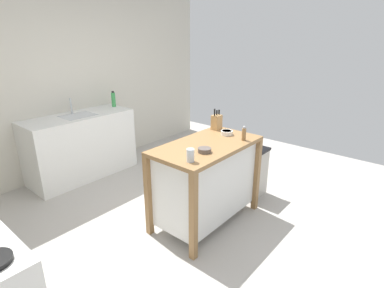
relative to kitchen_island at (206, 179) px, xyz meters
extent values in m
plane|color=#ADA8A0|center=(-0.11, 0.03, -0.51)|extent=(6.23, 6.23, 0.00)
cube|color=beige|center=(-0.11, 2.43, 0.79)|extent=(5.23, 0.10, 2.60)
cube|color=olive|center=(0.00, 0.00, 0.38)|extent=(1.19, 0.65, 0.04)
cube|color=silver|center=(0.00, 0.00, -0.02)|extent=(1.09, 0.55, 0.76)
cube|color=olive|center=(-0.56, -0.29, -0.07)|extent=(0.06, 0.06, 0.86)
cube|color=olive|center=(0.56, -0.29, -0.07)|extent=(0.06, 0.06, 0.86)
cube|color=olive|center=(-0.56, 0.29, -0.07)|extent=(0.06, 0.06, 0.86)
cube|color=olive|center=(0.56, 0.29, -0.07)|extent=(0.06, 0.06, 0.86)
cube|color=tan|center=(0.47, 0.22, 0.48)|extent=(0.11, 0.09, 0.17)
cylinder|color=black|center=(0.43, 0.22, 0.61)|extent=(0.02, 0.02, 0.08)
cylinder|color=black|center=(0.47, 0.22, 0.60)|extent=(0.02, 0.02, 0.06)
cylinder|color=black|center=(0.52, 0.22, 0.60)|extent=(0.02, 0.02, 0.06)
cylinder|color=#564C47|center=(-0.20, -0.13, 0.42)|extent=(0.13, 0.13, 0.04)
cylinder|color=#342D2A|center=(-0.20, -0.13, 0.44)|extent=(0.10, 0.10, 0.01)
cylinder|color=silver|center=(0.38, 0.01, 0.42)|extent=(0.13, 0.13, 0.05)
cylinder|color=gray|center=(0.38, 0.01, 0.44)|extent=(0.11, 0.11, 0.01)
cylinder|color=silver|center=(-0.46, -0.17, 0.46)|extent=(0.07, 0.07, 0.12)
cylinder|color=olive|center=(0.34, -0.23, 0.46)|extent=(0.04, 0.04, 0.13)
sphere|color=#99999E|center=(0.34, -0.23, 0.54)|extent=(0.03, 0.03, 0.03)
cube|color=#B7B2A8|center=(0.83, -0.10, -0.21)|extent=(0.34, 0.26, 0.60)
cube|color=black|center=(0.83, -0.10, 0.11)|extent=(0.36, 0.28, 0.03)
cube|color=silver|center=(-0.24, 2.08, -0.05)|extent=(1.48, 0.60, 0.90)
cube|color=silver|center=(-0.24, 2.06, 0.38)|extent=(0.44, 0.36, 0.03)
cylinder|color=#B7BCC1|center=(-0.24, 2.22, 0.51)|extent=(0.02, 0.02, 0.22)
cylinder|color=green|center=(0.41, 2.14, 0.51)|extent=(0.06, 0.06, 0.22)
cylinder|color=black|center=(0.41, 2.14, 0.63)|extent=(0.04, 0.04, 0.02)
camera|label=1|loc=(-2.32, -1.77, 1.45)|focal=28.38mm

